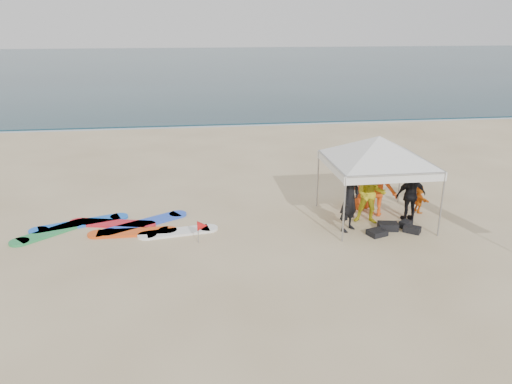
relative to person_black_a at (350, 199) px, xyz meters
The scene contains 13 objects.
ground 4.49m from the person_black_a, 148.26° to the right, with size 120.00×120.00×0.00m, color beige.
ocean 57.82m from the person_black_a, 93.70° to the left, with size 160.00×84.00×0.08m, color #0C2633.
shoreline_foam 16.35m from the person_black_a, 103.22° to the left, with size 160.00×1.20×0.01m, color silver.
person_black_a is the anchor object (origin of this frame).
person_yellow 0.91m from the person_black_a, 29.65° to the left, with size 0.90×0.70×1.85m, color gold.
person_orange_a 1.63m from the person_black_a, 40.43° to the left, with size 1.21×0.70×1.88m, color #F25015.
person_black_b 2.13m from the person_black_a, 12.93° to the left, with size 0.95×0.40×1.62m, color black.
person_orange_b 1.91m from the person_black_a, 59.04° to the left, with size 0.86×0.56×1.76m, color #C34111.
person_seated 2.93m from the person_black_a, 22.10° to the left, with size 0.81×0.26×0.88m, color orange.
canopy_tent 2.03m from the person_black_a, 33.22° to the left, with size 3.97×3.97×3.00m.
marker_pennant 4.27m from the person_black_a, behind, with size 0.28×0.28×0.64m.
gear_pile 1.56m from the person_black_a, 12.60° to the right, with size 1.65×0.91×0.22m.
surfboard_spread 6.88m from the person_black_a, behind, with size 5.42×2.08×0.07m.
Camera 1 is at (-0.77, -10.61, 5.82)m, focal length 35.00 mm.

